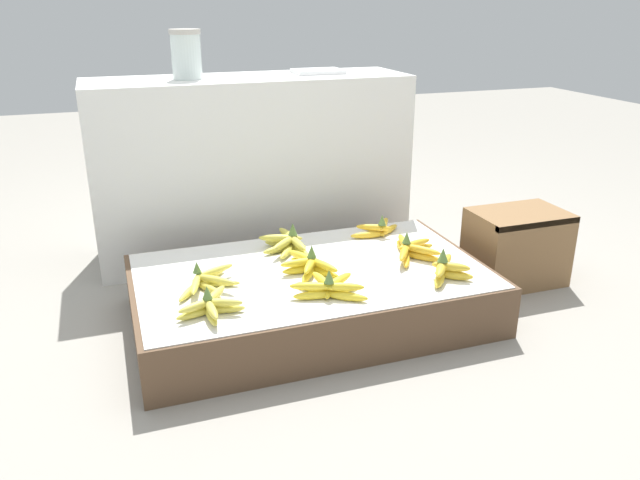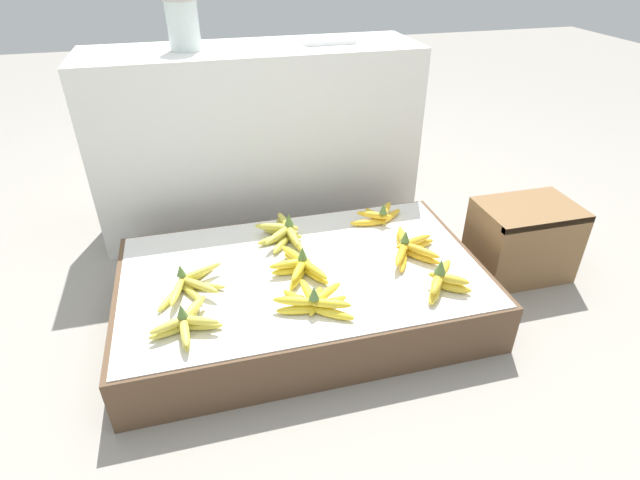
% 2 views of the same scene
% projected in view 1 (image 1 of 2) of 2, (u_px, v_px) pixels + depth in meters
% --- Properties ---
extents(ground_plane, '(10.00, 10.00, 0.00)m').
position_uv_depth(ground_plane, '(311.00, 318.00, 2.27)').
color(ground_plane, gray).
extents(display_platform, '(1.24, 0.74, 0.19)m').
position_uv_depth(display_platform, '(311.00, 294.00, 2.24)').
color(display_platform, brown).
rests_on(display_platform, ground_plane).
extents(back_vendor_table, '(1.37, 0.40, 0.78)m').
position_uv_depth(back_vendor_table, '(252.00, 167.00, 2.76)').
color(back_vendor_table, white).
rests_on(back_vendor_table, ground_plane).
extents(wooden_crate, '(0.37, 0.25, 0.30)m').
position_uv_depth(wooden_crate, '(516.00, 247.00, 2.52)').
color(wooden_crate, olive).
rests_on(wooden_crate, ground_plane).
extents(banana_bunch_front_left, '(0.22, 0.22, 0.09)m').
position_uv_depth(banana_bunch_front_left, '(211.00, 306.00, 1.88)').
color(banana_bunch_front_left, '#DBCC4C').
rests_on(banana_bunch_front_left, display_platform).
extents(banana_bunch_front_midleft, '(0.24, 0.20, 0.10)m').
position_uv_depth(banana_bunch_front_midleft, '(329.00, 288.00, 2.00)').
color(banana_bunch_front_midleft, yellow).
rests_on(banana_bunch_front_midleft, display_platform).
extents(banana_bunch_front_midright, '(0.18, 0.19, 0.11)m').
position_uv_depth(banana_bunch_front_midright, '(445.00, 269.00, 2.13)').
color(banana_bunch_front_midright, gold).
rests_on(banana_bunch_front_midright, display_platform).
extents(banana_bunch_middle_left, '(0.22, 0.23, 0.09)m').
position_uv_depth(banana_bunch_middle_left, '(207.00, 281.00, 2.06)').
color(banana_bunch_middle_left, '#DBCC4C').
rests_on(banana_bunch_middle_left, display_platform).
extents(banana_bunch_middle_midleft, '(0.19, 0.23, 0.10)m').
position_uv_depth(banana_bunch_middle_midleft, '(309.00, 265.00, 2.17)').
color(banana_bunch_middle_midleft, yellow).
rests_on(banana_bunch_middle_midleft, display_platform).
extents(banana_bunch_middle_midright, '(0.23, 0.25, 0.10)m').
position_uv_depth(banana_bunch_middle_midright, '(411.00, 249.00, 2.30)').
color(banana_bunch_middle_midright, gold).
rests_on(banana_bunch_middle_midright, display_platform).
extents(banana_bunch_back_midleft, '(0.18, 0.25, 0.10)m').
position_uv_depth(banana_bunch_back_midleft, '(288.00, 243.00, 2.37)').
color(banana_bunch_back_midleft, gold).
rests_on(banana_bunch_back_midleft, display_platform).
extents(banana_bunch_back_midright, '(0.24, 0.15, 0.10)m').
position_uv_depth(banana_bunch_back_midright, '(378.00, 229.00, 2.52)').
color(banana_bunch_back_midright, gold).
rests_on(banana_bunch_back_midright, display_platform).
extents(glass_jar, '(0.13, 0.13, 0.19)m').
position_uv_depth(glass_jar, '(186.00, 54.00, 2.51)').
color(glass_jar, silver).
rests_on(glass_jar, back_vendor_table).
extents(foam_tray_white, '(0.21, 0.15, 0.02)m').
position_uv_depth(foam_tray_white, '(318.00, 71.00, 2.73)').
color(foam_tray_white, white).
rests_on(foam_tray_white, back_vendor_table).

